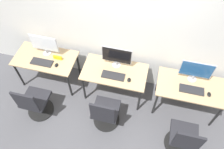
# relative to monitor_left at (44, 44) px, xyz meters

# --- Properties ---
(ground_plane) EXTENTS (20.00, 20.00, 0.00)m
(ground_plane) POSITION_rel_monitor_left_xyz_m (1.33, -0.42, -0.94)
(ground_plane) COLOR #4C4C51
(wall_back) EXTENTS (12.00, 0.05, 2.80)m
(wall_back) POSITION_rel_monitor_left_xyz_m (1.33, 0.32, 0.46)
(wall_back) COLOR silver
(wall_back) RESTS_ON ground_plane
(desk_left) EXTENTS (1.14, 0.62, 0.70)m
(desk_left) POSITION_rel_monitor_left_xyz_m (0.00, -0.12, -0.32)
(desk_left) COLOR tan
(desk_left) RESTS_ON ground_plane
(monitor_left) EXTENTS (0.53, 0.15, 0.43)m
(monitor_left) POSITION_rel_monitor_left_xyz_m (0.00, 0.00, 0.00)
(monitor_left) COLOR #B2B2B7
(monitor_left) RESTS_ON desk_left
(keyboard_left) EXTENTS (0.40, 0.16, 0.02)m
(keyboard_left) POSITION_rel_monitor_left_xyz_m (0.00, -0.24, -0.23)
(keyboard_left) COLOR #262628
(keyboard_left) RESTS_ON desk_left
(mouse_left) EXTENTS (0.06, 0.09, 0.03)m
(mouse_left) POSITION_rel_monitor_left_xyz_m (0.29, -0.24, -0.22)
(mouse_left) COLOR black
(mouse_left) RESTS_ON desk_left
(office_chair_left) EXTENTS (0.48, 0.48, 0.88)m
(office_chair_left) POSITION_rel_monitor_left_xyz_m (0.07, -0.89, -0.58)
(office_chair_left) COLOR black
(office_chair_left) RESTS_ON ground_plane
(desk_center) EXTENTS (1.14, 0.62, 0.70)m
(desk_center) POSITION_rel_monitor_left_xyz_m (1.33, -0.12, -0.32)
(desk_center) COLOR tan
(desk_center) RESTS_ON ground_plane
(monitor_center) EXTENTS (0.53, 0.15, 0.43)m
(monitor_center) POSITION_rel_monitor_left_xyz_m (1.33, 0.03, 0.00)
(monitor_center) COLOR #B2B2B7
(monitor_center) RESTS_ON desk_center
(keyboard_center) EXTENTS (0.40, 0.16, 0.02)m
(keyboard_center) POSITION_rel_monitor_left_xyz_m (1.33, -0.22, -0.23)
(keyboard_center) COLOR #262628
(keyboard_center) RESTS_ON desk_center
(mouse_center) EXTENTS (0.06, 0.09, 0.03)m
(mouse_center) POSITION_rel_monitor_left_xyz_m (1.61, -0.25, -0.22)
(mouse_center) COLOR black
(mouse_center) RESTS_ON desk_center
(office_chair_center) EXTENTS (0.48, 0.48, 0.88)m
(office_chair_center) POSITION_rel_monitor_left_xyz_m (1.32, -0.78, -0.58)
(office_chair_center) COLOR black
(office_chair_center) RESTS_ON ground_plane
(desk_right) EXTENTS (1.14, 0.62, 0.70)m
(desk_right) POSITION_rel_monitor_left_xyz_m (2.66, -0.12, -0.32)
(desk_right) COLOR tan
(desk_right) RESTS_ON ground_plane
(monitor_right) EXTENTS (0.53, 0.15, 0.43)m
(monitor_right) POSITION_rel_monitor_left_xyz_m (2.66, 0.04, 0.00)
(monitor_right) COLOR #B2B2B7
(monitor_right) RESTS_ON desk_right
(keyboard_right) EXTENTS (0.40, 0.16, 0.02)m
(keyboard_right) POSITION_rel_monitor_left_xyz_m (2.66, -0.19, -0.23)
(keyboard_right) COLOR #262628
(keyboard_right) RESTS_ON desk_right
(mouse_right) EXTENTS (0.06, 0.09, 0.03)m
(mouse_right) POSITION_rel_monitor_left_xyz_m (2.94, -0.22, -0.22)
(mouse_right) COLOR black
(mouse_right) RESTS_ON desk_right
(office_chair_right) EXTENTS (0.48, 0.48, 0.88)m
(office_chair_right) POSITION_rel_monitor_left_xyz_m (2.64, -0.92, -0.58)
(office_chair_right) COLOR black
(office_chair_right) RESTS_ON ground_plane
(placard_left) EXTENTS (0.16, 0.03, 0.08)m
(placard_left) POSITION_rel_monitor_left_xyz_m (0.25, -0.09, -0.20)
(placard_left) COLOR yellow
(placard_left) RESTS_ON desk_left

